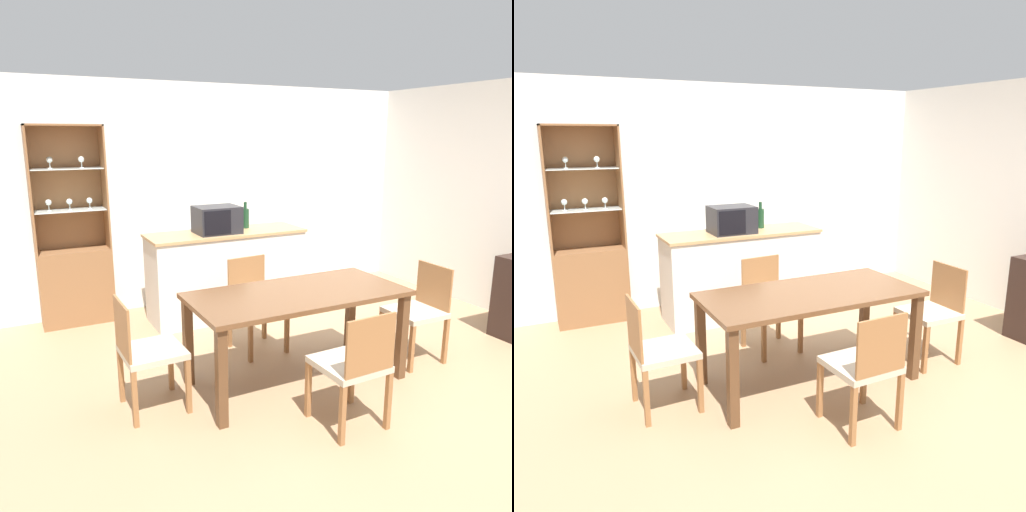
% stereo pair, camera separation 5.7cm
% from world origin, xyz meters
% --- Properties ---
extents(ground_plane, '(18.00, 18.00, 0.00)m').
position_xyz_m(ground_plane, '(0.00, 0.00, 0.00)').
color(ground_plane, '#A37F5B').
extents(wall_back, '(6.80, 0.06, 2.55)m').
position_xyz_m(wall_back, '(0.00, 2.63, 1.27)').
color(wall_back, white).
rests_on(wall_back, ground_plane).
extents(kitchen_counter, '(1.73, 0.58, 0.95)m').
position_xyz_m(kitchen_counter, '(-0.19, 1.93, 0.48)').
color(kitchen_counter, silver).
rests_on(kitchen_counter, ground_plane).
extents(display_cabinet, '(0.74, 0.33, 2.07)m').
position_xyz_m(display_cabinet, '(-1.71, 2.45, 0.59)').
color(display_cabinet, brown).
rests_on(display_cabinet, ground_plane).
extents(dining_table, '(1.72, 0.80, 0.77)m').
position_xyz_m(dining_table, '(-0.31, 0.24, 0.67)').
color(dining_table, brown).
rests_on(dining_table, ground_plane).
extents(dining_chair_head_near, '(0.44, 0.44, 0.86)m').
position_xyz_m(dining_chair_head_near, '(-0.31, -0.49, 0.45)').
color(dining_chair_head_near, '#C1B299').
rests_on(dining_chair_head_near, ground_plane).
extents(dining_chair_head_far, '(0.46, 0.46, 0.86)m').
position_xyz_m(dining_chair_head_far, '(-0.31, 0.97, 0.45)').
color(dining_chair_head_far, '#C1B299').
rests_on(dining_chair_head_far, ground_plane).
extents(dining_chair_side_left_far, '(0.44, 0.44, 0.86)m').
position_xyz_m(dining_chair_side_left_far, '(-1.50, 0.36, 0.45)').
color(dining_chair_side_left_far, '#C1B299').
rests_on(dining_chair_side_left_far, ground_plane).
extents(dining_chair_side_right_near, '(0.43, 0.43, 0.86)m').
position_xyz_m(dining_chair_side_right_near, '(0.88, 0.12, 0.45)').
color(dining_chair_side_right_near, '#C1B299').
rests_on(dining_chair_side_right_near, ground_plane).
extents(microwave, '(0.46, 0.36, 0.29)m').
position_xyz_m(microwave, '(-0.31, 1.89, 1.09)').
color(microwave, '#232328').
rests_on(microwave, kitchen_counter).
extents(wine_bottle, '(0.08, 0.08, 0.29)m').
position_xyz_m(wine_bottle, '(0.09, 2.02, 1.07)').
color(wine_bottle, '#193D23').
rests_on(wine_bottle, kitchen_counter).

